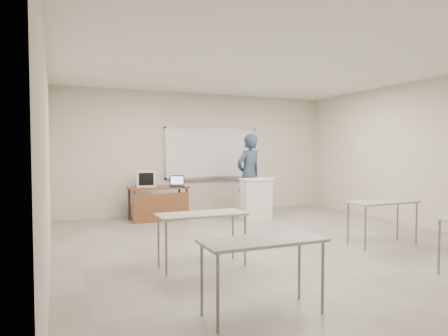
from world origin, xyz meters
name	(u,v)px	position (x,y,z in m)	size (l,w,h in m)	color
floor	(284,247)	(0.00, 0.00, -0.01)	(7.00, 8.00, 0.01)	gray
whiteboard	(212,154)	(0.30, 3.97, 1.48)	(2.48, 0.10, 1.31)	white
student_desks	(339,220)	(0.00, -1.35, 0.67)	(4.40, 2.20, 0.73)	gray
instructor_desk	(159,197)	(-1.27, 3.19, 0.52)	(1.31, 0.65, 0.75)	brown
podium	(256,199)	(0.80, 2.50, 0.47)	(0.66, 0.49, 0.93)	silver
crt_monitor	(146,178)	(-1.52, 3.43, 0.94)	(0.42, 0.47, 0.40)	beige
laptop	(177,184)	(-0.87, 3.18, 0.81)	(0.33, 0.31, 0.25)	black
mouse	(184,186)	(-0.72, 3.10, 0.77)	(0.10, 0.07, 0.04)	#999BA1
keyboard	(264,178)	(0.95, 2.38, 0.94)	(0.46, 0.15, 0.03)	beige
presenter	(249,175)	(0.87, 2.99, 0.98)	(0.72, 0.47, 1.96)	black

